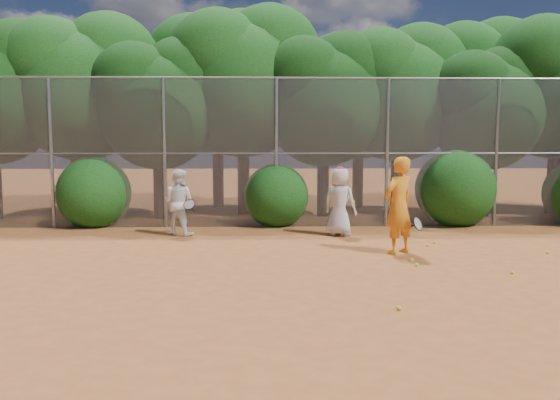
{
  "coord_description": "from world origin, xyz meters",
  "views": [
    {
      "loc": [
        -1.31,
        -8.72,
        2.27
      ],
      "look_at": [
        -1.0,
        2.5,
        1.1
      ],
      "focal_mm": 35.0,
      "sensor_mm": 36.0,
      "label": 1
    }
  ],
  "objects": [
    {
      "name": "ground",
      "position": [
        0.0,
        0.0,
        0.0
      ],
      "size": [
        80.0,
        80.0,
        0.0
      ],
      "primitive_type": "plane",
      "color": "#9D5123",
      "rests_on": "ground"
    },
    {
      "name": "fence_back",
      "position": [
        -0.12,
        6.0,
        2.05
      ],
      "size": [
        20.05,
        0.09,
        4.03
      ],
      "color": "gray",
      "rests_on": "ground"
    },
    {
      "name": "tree_1",
      "position": [
        -6.94,
        8.54,
        4.16
      ],
      "size": [
        4.64,
        4.03,
        6.35
      ],
      "color": "black",
      "rests_on": "ground"
    },
    {
      "name": "tree_2",
      "position": [
        -4.45,
        7.83,
        3.58
      ],
      "size": [
        3.99,
        3.47,
        5.47
      ],
      "color": "black",
      "rests_on": "ground"
    },
    {
      "name": "tree_3",
      "position": [
        -1.94,
        8.84,
        4.4
      ],
      "size": [
        4.89,
        4.26,
        6.7
      ],
      "color": "black",
      "rests_on": "ground"
    },
    {
      "name": "tree_4",
      "position": [
        0.55,
        8.24,
        3.76
      ],
      "size": [
        4.19,
        3.64,
        5.73
      ],
      "color": "black",
      "rests_on": "ground"
    },
    {
      "name": "tree_5",
      "position": [
        3.06,
        9.04,
        4.05
      ],
      "size": [
        4.51,
        3.92,
        6.17
      ],
      "color": "black",
      "rests_on": "ground"
    },
    {
      "name": "tree_6",
      "position": [
        5.55,
        8.03,
        3.47
      ],
      "size": [
        3.86,
        3.36,
        5.29
      ],
      "color": "black",
      "rests_on": "ground"
    },
    {
      "name": "tree_7",
      "position": [
        8.06,
        8.64,
        4.28
      ],
      "size": [
        4.77,
        4.14,
        6.53
      ],
      "color": "black",
      "rests_on": "ground"
    },
    {
      "name": "tree_9",
      "position": [
        -7.94,
        10.84,
        4.34
      ],
      "size": [
        4.83,
        4.2,
        6.62
      ],
      "color": "black",
      "rests_on": "ground"
    },
    {
      "name": "tree_10",
      "position": [
        -2.93,
        11.05,
        4.63
      ],
      "size": [
        5.15,
        4.48,
        7.06
      ],
      "color": "black",
      "rests_on": "ground"
    },
    {
      "name": "tree_11",
      "position": [
        2.06,
        10.64,
        4.16
      ],
      "size": [
        4.64,
        4.03,
        6.35
      ],
      "color": "black",
      "rests_on": "ground"
    },
    {
      "name": "tree_12",
      "position": [
        6.56,
        11.24,
        4.51
      ],
      "size": [
        5.02,
        4.37,
        6.88
      ],
      "color": "black",
      "rests_on": "ground"
    },
    {
      "name": "bush_0",
      "position": [
        -6.0,
        6.3,
        1.0
      ],
      "size": [
        2.0,
        2.0,
        2.0
      ],
      "primitive_type": "sphere",
      "color": "#114210",
      "rests_on": "ground"
    },
    {
      "name": "bush_1",
      "position": [
        -1.0,
        6.3,
        0.9
      ],
      "size": [
        1.8,
        1.8,
        1.8
      ],
      "primitive_type": "sphere",
      "color": "#114210",
      "rests_on": "ground"
    },
    {
      "name": "bush_2",
      "position": [
        4.0,
        6.3,
        1.1
      ],
      "size": [
        2.2,
        2.2,
        2.2
      ],
      "primitive_type": "sphere",
      "color": "#114210",
      "rests_on": "ground"
    },
    {
      "name": "player_yellow",
      "position": [
        1.43,
        2.31,
        1.0
      ],
      "size": [
        0.94,
        0.81,
        2.0
      ],
      "rotation": [
        0.0,
        0.0,
        3.75
      ],
      "color": "orange",
      "rests_on": "ground"
    },
    {
      "name": "player_teen",
      "position": [
        0.53,
        4.54,
        0.85
      ],
      "size": [
        0.98,
        0.89,
        1.71
      ],
      "rotation": [
        0.0,
        0.0,
        2.57
      ],
      "color": "silver",
      "rests_on": "ground"
    },
    {
      "name": "player_white",
      "position": [
        -3.44,
        4.72,
        0.82
      ],
      "size": [
        0.97,
        0.88,
        1.64
      ],
      "rotation": [
        0.0,
        0.0,
        2.75
      ],
      "color": "white",
      "rests_on": "ground"
    },
    {
      "name": "ball_0",
      "position": [
        1.49,
        1.11,
        0.03
      ],
      "size": [
        0.07,
        0.07,
        0.07
      ],
      "primitive_type": "sphere",
      "color": "#D8EF2B",
      "rests_on": "ground"
    },
    {
      "name": "ball_1",
      "position": [
        4.51,
        2.18,
        0.03
      ],
      "size": [
        0.07,
        0.07,
        0.07
      ],
      "primitive_type": "sphere",
      "color": "#D8EF2B",
      "rests_on": "ground"
    },
    {
      "name": "ball_2",
      "position": [
        0.51,
        -1.53,
        0.03
      ],
      "size": [
        0.07,
        0.07,
        0.07
      ],
      "primitive_type": "sphere",
      "color": "#D8EF2B",
      "rests_on": "ground"
    },
    {
      "name": "ball_3",
      "position": [
        2.99,
        0.47,
        0.03
      ],
      "size": [
        0.07,
        0.07,
        0.07
      ],
      "primitive_type": "sphere",
      "color": "#D8EF2B",
      "rests_on": "ground"
    },
    {
      "name": "ball_4",
      "position": [
        1.53,
        1.55,
        0.03
      ],
      "size": [
        0.07,
        0.07,
        0.07
      ],
      "primitive_type": "sphere",
      "color": "#D8EF2B",
      "rests_on": "ground"
    },
    {
      "name": "ball_5",
      "position": [
        2.53,
        3.36,
        0.03
      ],
      "size": [
        0.07,
        0.07,
        0.07
      ],
      "primitive_type": "sphere",
      "color": "#D8EF2B",
      "rests_on": "ground"
    },
    {
      "name": "ball_6",
      "position": [
        2.27,
        3.01,
        0.03
      ],
      "size": [
        0.07,
        0.07,
        0.07
      ],
      "primitive_type": "sphere",
      "color": "#D8EF2B",
      "rests_on": "ground"
    }
  ]
}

